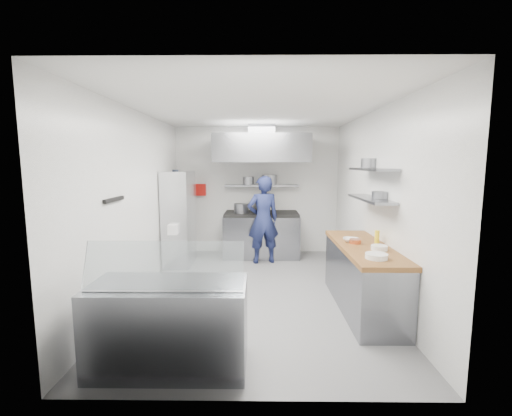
{
  "coord_description": "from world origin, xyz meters",
  "views": [
    {
      "loc": [
        0.06,
        -5.16,
        2.0
      ],
      "look_at": [
        0.0,
        0.6,
        1.25
      ],
      "focal_mm": 24.0,
      "sensor_mm": 36.0,
      "label": 1
    }
  ],
  "objects_px": {
    "chef": "(263,220)",
    "wire_rack": "(179,218)",
    "gas_range": "(261,236)",
    "display_case": "(170,325)"
  },
  "relations": [
    {
      "from": "chef",
      "to": "wire_rack",
      "type": "distance_m",
      "value": 1.67
    },
    {
      "from": "chef",
      "to": "wire_rack",
      "type": "xyz_separation_m",
      "value": [
        -1.66,
        -0.11,
        0.04
      ]
    },
    {
      "from": "gas_range",
      "to": "chef",
      "type": "relative_size",
      "value": 0.91
    },
    {
      "from": "gas_range",
      "to": "chef",
      "type": "height_order",
      "value": "chef"
    },
    {
      "from": "wire_rack",
      "to": "display_case",
      "type": "relative_size",
      "value": 1.23
    },
    {
      "from": "display_case",
      "to": "gas_range",
      "type": "bearing_deg",
      "value": 77.37
    },
    {
      "from": "gas_range",
      "to": "wire_rack",
      "type": "distance_m",
      "value": 1.8
    },
    {
      "from": "gas_range",
      "to": "wire_rack",
      "type": "height_order",
      "value": "wire_rack"
    },
    {
      "from": "display_case",
      "to": "chef",
      "type": "bearing_deg",
      "value": 75.21
    },
    {
      "from": "chef",
      "to": "gas_range",
      "type": "bearing_deg",
      "value": -100.41
    }
  ]
}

